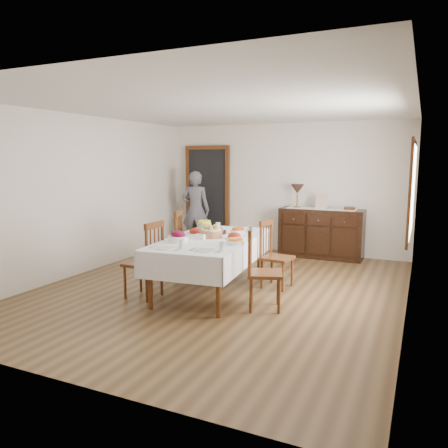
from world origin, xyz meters
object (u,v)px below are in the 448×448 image
at_px(chair_right_far, 274,254).
at_px(person, 196,207).
at_px(chair_right_near, 261,269).
at_px(table_lamp, 297,190).
at_px(chair_left_far, 170,244).
at_px(sideboard, 321,233).
at_px(dining_table, 211,244).
at_px(chair_left_near, 146,259).

height_order(chair_right_far, person, person).
bearing_deg(chair_right_near, table_lamp, -11.83).
xyz_separation_m(chair_left_far, chair_right_far, (1.67, 0.21, -0.05)).
distance_m(chair_right_near, sideboard, 3.28).
bearing_deg(chair_left_far, sideboard, 125.44).
bearing_deg(sideboard, person, -174.29).
distance_m(sideboard, table_lamp, 0.96).
xyz_separation_m(dining_table, person, (-1.66, 2.62, 0.19)).
height_order(chair_left_near, chair_right_near, chair_left_near).
bearing_deg(chair_right_far, dining_table, 135.95).
height_order(chair_left_near, table_lamp, table_lamp).
distance_m(person, table_lamp, 2.17).
height_order(sideboard, person, person).
distance_m(dining_table, chair_left_near, 0.93).
distance_m(dining_table, table_lamp, 2.95).
xyz_separation_m(chair_left_far, chair_right_near, (1.82, -0.78, -0.03)).
height_order(chair_left_far, table_lamp, table_lamp).
bearing_deg(table_lamp, chair_left_far, -119.41).
xyz_separation_m(dining_table, chair_right_near, (0.89, -0.40, -0.17)).
xyz_separation_m(dining_table, chair_left_near, (-0.68, -0.62, -0.15)).
height_order(person, table_lamp, person).
xyz_separation_m(chair_right_far, table_lamp, (-0.28, 2.25, 0.80)).
height_order(chair_left_near, chair_right_far, chair_left_near).
distance_m(chair_left_far, person, 2.37).
relative_size(chair_right_near, person, 0.58).
bearing_deg(dining_table, chair_left_far, 152.08).
bearing_deg(person, chair_right_far, 127.63).
height_order(chair_right_near, chair_right_far, chair_right_near).
bearing_deg(table_lamp, chair_right_far, -82.95).
bearing_deg(dining_table, table_lamp, 75.37).
xyz_separation_m(chair_right_near, person, (-2.55, 3.01, 0.36)).
height_order(chair_left_far, sideboard, chair_left_far).
height_order(chair_right_near, table_lamp, table_lamp).
height_order(sideboard, table_lamp, table_lamp).
xyz_separation_m(chair_right_near, sideboard, (0.05, 3.28, -0.04)).
xyz_separation_m(chair_left_far, sideboard, (1.87, 2.49, -0.08)).
bearing_deg(chair_left_near, chair_right_far, 131.19).
xyz_separation_m(person, table_lamp, (2.12, 0.23, 0.42)).
distance_m(chair_left_near, chair_right_near, 1.58).
height_order(dining_table, sideboard, sideboard).
bearing_deg(chair_right_far, table_lamp, 14.18).
bearing_deg(chair_left_far, table_lamp, 132.94).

